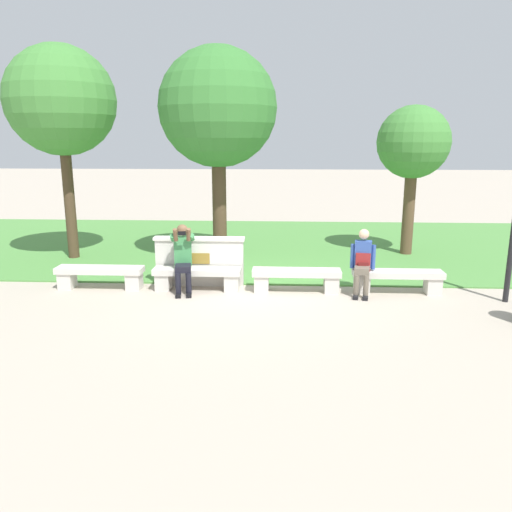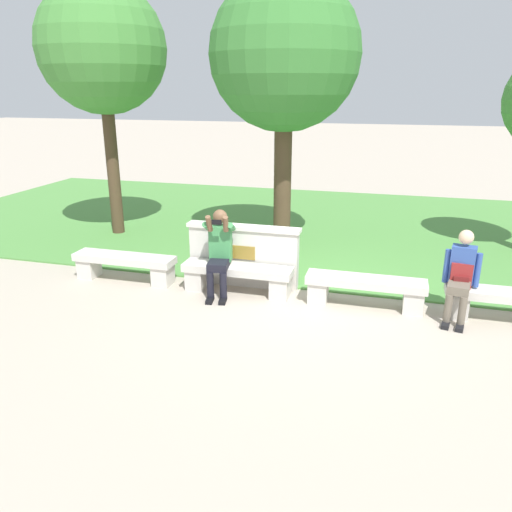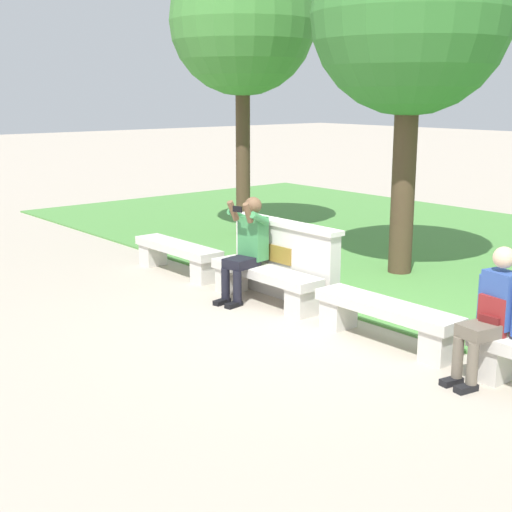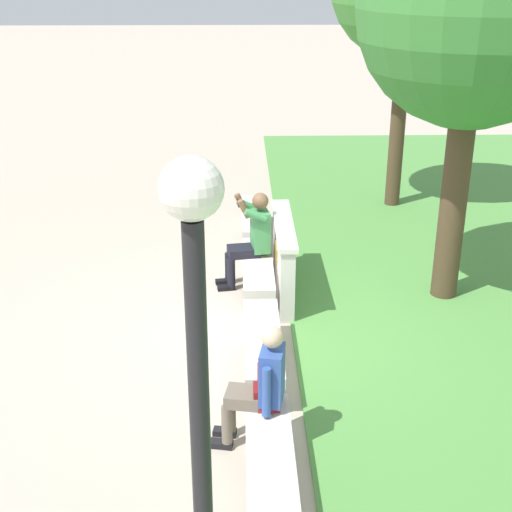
{
  "view_description": "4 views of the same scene",
  "coord_description": "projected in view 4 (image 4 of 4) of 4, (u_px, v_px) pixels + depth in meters",
  "views": [
    {
      "loc": [
        0.67,
        -9.49,
        2.96
      ],
      "look_at": [
        0.22,
        -0.75,
        0.89
      ],
      "focal_mm": 35.0,
      "sensor_mm": 36.0,
      "label": 1
    },
    {
      "loc": [
        1.24,
        -6.97,
        3.08
      ],
      "look_at": [
        -0.55,
        -0.48,
        0.81
      ],
      "focal_mm": 35.0,
      "sensor_mm": 36.0,
      "label": 2
    },
    {
      "loc": [
        5.61,
        -5.68,
        2.61
      ],
      "look_at": [
        -0.66,
        -0.42,
        0.73
      ],
      "focal_mm": 50.0,
      "sensor_mm": 36.0,
      "label": 3
    },
    {
      "loc": [
        7.68,
        -0.23,
        4.23
      ],
      "look_at": [
        -0.6,
        -0.03,
        0.7
      ],
      "focal_mm": 50.0,
      "sensor_mm": 36.0,
      "label": 4
    }
  ],
  "objects": [
    {
      "name": "ground_plane",
      "position": [
        260.0,
        328.0,
        8.73
      ],
      "size": [
        80.0,
        80.0,
        0.0
      ],
      "primitive_type": "plane",
      "color": "#B2A593"
    },
    {
      "name": "bench_far",
      "position": [
        270.0,
        469.0,
        5.9
      ],
      "size": [
        1.74,
        0.4,
        0.45
      ],
      "color": "beige",
      "rests_on": "ground"
    },
    {
      "name": "backrest_wall_with_plaque",
      "position": [
        283.0,
        257.0,
        9.44
      ],
      "size": [
        1.85,
        0.24,
        1.01
      ],
      "color": "beige",
      "rests_on": "ground"
    },
    {
      "name": "bench_main",
      "position": [
        255.0,
        222.0,
        11.33
      ],
      "size": [
        1.74,
        0.4,
        0.45
      ],
      "color": "beige",
      "rests_on": "ground"
    },
    {
      "name": "bench_mid",
      "position": [
        263.0,
        348.0,
        7.71
      ],
      "size": [
        1.74,
        0.4,
        0.45
      ],
      "color": "beige",
      "rests_on": "ground"
    },
    {
      "name": "backpack",
      "position": [
        268.0,
        388.0,
        6.41
      ],
      "size": [
        0.28,
        0.24,
        0.43
      ],
      "color": "maroon",
      "rests_on": "bench_far"
    },
    {
      "name": "lamp_post",
      "position": [
        199.0,
        397.0,
        3.36
      ],
      "size": [
        0.28,
        0.28,
        3.47
      ],
      "color": "black",
      "rests_on": "ground"
    },
    {
      "name": "person_distant",
      "position": [
        260.0,
        383.0,
        6.4
      ],
      "size": [
        0.47,
        0.71,
        1.26
      ],
      "color": "black",
      "rests_on": "ground"
    },
    {
      "name": "tree_left_background",
      "position": [
        475.0,
        11.0,
        8.13
      ],
      "size": [
        2.75,
        2.75,
        5.03
      ],
      "color": "#4C3826",
      "rests_on": "ground"
    },
    {
      "name": "person_photographer",
      "position": [
        252.0,
        235.0,
        9.59
      ],
      "size": [
        0.52,
        0.76,
        1.32
      ],
      "color": "black",
      "rests_on": "ground"
    },
    {
      "name": "bench_near",
      "position": [
        258.0,
        273.0,
        9.52
      ],
      "size": [
        1.74,
        0.4,
        0.45
      ],
      "color": "beige",
      "rests_on": "ground"
    }
  ]
}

